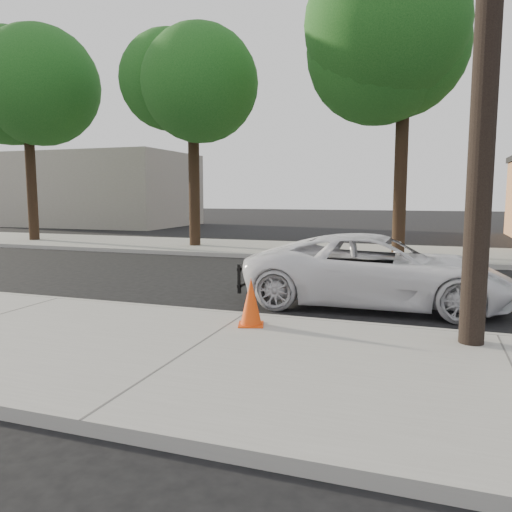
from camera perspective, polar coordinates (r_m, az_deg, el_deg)
name	(u,v)px	position (r m, az deg, el deg)	size (l,w,h in m)	color
ground	(279,298)	(10.76, 2.67, -4.82)	(120.00, 120.00, 0.00)	black
near_sidewalk	(188,356)	(6.86, -7.75, -11.20)	(90.00, 4.40, 0.15)	gray
far_sidewalk	(343,252)	(18.96, 9.97, 0.51)	(90.00, 5.00, 0.15)	gray
curb_near	(245,317)	(8.80, -1.23, -7.02)	(90.00, 0.12, 0.16)	#9E9B93
building_far	(90,190)	(37.86, -18.39, 7.18)	(14.00, 8.00, 5.00)	gray
utility_pole	(490,1)	(7.83, 25.15, 24.90)	(1.40, 0.34, 9.00)	black
tree_a	(28,94)	(24.94, -24.64, 16.44)	(4.65, 4.50, 9.00)	black
tree_b	(196,92)	(20.55, -6.93, 18.09)	(4.34, 4.20, 8.45)	black
tree_c	(412,50)	(18.36, 17.35, 21.60)	(4.96, 4.80, 9.55)	black
police_cruiser	(377,270)	(10.21, 13.65, -1.58)	(2.37, 5.15, 1.43)	white
traffic_cone	(251,302)	(7.92, -0.58, -5.31)	(0.49, 0.49, 0.77)	#E8420C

